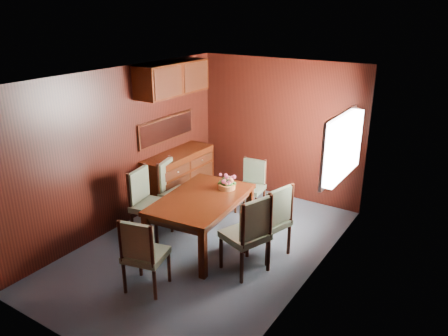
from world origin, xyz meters
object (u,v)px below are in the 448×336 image
Objects in this scene: sideboard at (179,178)px; dining_table at (202,204)px; flower_centerpiece at (227,181)px; chair_right_near at (249,231)px; chair_left_near at (146,199)px; chair_head at (142,251)px.

sideboard reaches higher than dining_table.
flower_centerpiece is at bearing 67.35° from dining_table.
sideboard is 5.40× the size of flower_centerpiece.
flower_centerpiece is at bearing 68.03° from chair_right_near.
chair_left_near is 1.20m from flower_centerpiece.
chair_right_near reaches higher than chair_head.
chair_right_near is 1.11× the size of chair_head.
chair_right_near is 1.07m from flower_centerpiece.
chair_left_near is (0.31, -1.15, 0.12)m from sideboard.
dining_table is at bearing 94.42° from chair_right_near.
chair_head is (0.89, -1.05, -0.04)m from chair_left_near.
sideboard is at bearing 158.86° from flower_centerpiece.
chair_left_near is at bearing -171.04° from dining_table.
chair_head is at bearing -93.08° from dining_table.
chair_left_near reaches higher than chair_head.
chair_left_near reaches higher than flower_centerpiece.
dining_table is 0.86m from chair_left_near.
chair_head is (1.20, -2.20, 0.08)m from sideboard.
chair_right_near is (0.91, -0.26, -0.03)m from dining_table.
flower_centerpiece reaches higher than dining_table.
chair_right_near is (1.74, -0.04, 0.02)m from chair_left_near.
chair_head is (-0.85, -1.01, -0.06)m from chair_right_near.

